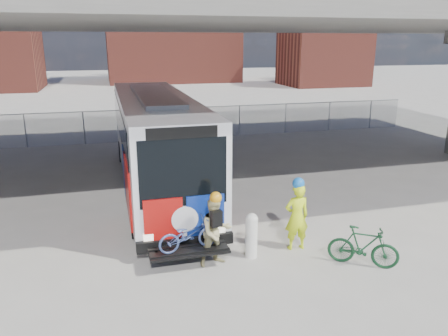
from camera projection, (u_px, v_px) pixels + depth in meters
name	position (u px, v px, depth m)	size (l,w,h in m)	color
ground	(231.00, 214.00, 14.49)	(160.00, 160.00, 0.00)	#9E9991
bus	(156.00, 134.00, 16.59)	(2.67, 12.95, 3.69)	silver
overpass	(202.00, 13.00, 16.38)	(40.00, 16.00, 7.95)	#605E59
chainlink_fence	(174.00, 115.00, 25.22)	(30.00, 0.06, 30.00)	gray
brick_buildings	(140.00, 42.00, 58.00)	(54.00, 22.00, 12.00)	brown
bollard	(251.00, 234.00, 11.42)	(0.32, 0.32, 1.23)	white
cyclist_hivis	(297.00, 215.00, 11.79)	(0.69, 0.45, 2.05)	#E0FF1A
cyclist_tan	(216.00, 231.00, 10.97)	(1.00, 0.85, 1.95)	tan
bike_parked	(363.00, 246.00, 11.01)	(0.50, 1.75, 1.05)	#144023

